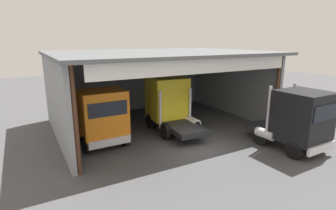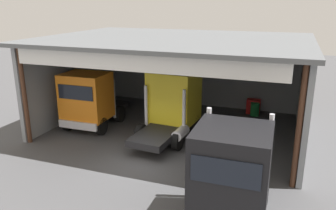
% 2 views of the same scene
% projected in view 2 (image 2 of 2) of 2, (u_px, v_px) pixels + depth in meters
% --- Properties ---
extents(ground_plane, '(80.00, 80.00, 0.00)m').
position_uv_depth(ground_plane, '(142.00, 162.00, 16.35)').
color(ground_plane, '#4C4C4F').
rests_on(ground_plane, ground).
extents(workshop_shed, '(14.73, 11.24, 5.48)m').
position_uv_depth(workshop_shed, '(182.00, 63.00, 20.67)').
color(workshop_shed, gray).
rests_on(workshop_shed, ground).
extents(truck_orange_right_bay, '(2.78, 4.89, 3.46)m').
position_uv_depth(truck_orange_right_bay, '(89.00, 100.00, 20.28)').
color(truck_orange_right_bay, orange).
rests_on(truck_orange_right_bay, ground).
extents(truck_yellow_center_right_bay, '(2.74, 5.44, 3.72)m').
position_uv_depth(truck_yellow_center_right_bay, '(172.00, 103.00, 19.14)').
color(truck_yellow_center_right_bay, yellow).
rests_on(truck_yellow_center_right_bay, ground).
extents(truck_black_center_left_bay, '(2.66, 4.81, 3.71)m').
position_uv_depth(truck_black_center_left_bay, '(231.00, 172.00, 11.52)').
color(truck_black_center_left_bay, black).
rests_on(truck_black_center_left_bay, ground).
extents(oil_drum, '(0.58, 0.58, 0.89)m').
position_uv_depth(oil_drum, '(255.00, 109.00, 22.94)').
color(oil_drum, '#197233').
rests_on(oil_drum, ground).
extents(tool_cart, '(0.90, 0.60, 1.00)m').
position_uv_depth(tool_cart, '(253.00, 106.00, 23.35)').
color(tool_cart, red).
rests_on(tool_cart, ground).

